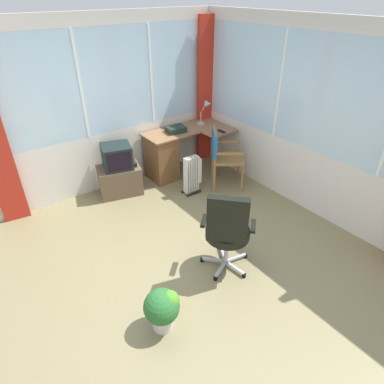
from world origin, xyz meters
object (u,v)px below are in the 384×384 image
(wooden_armchair, at_px, (220,151))
(potted_plant, at_px, (163,308))
(desk, at_px, (165,154))
(paper_tray, at_px, (176,129))
(office_chair, at_px, (227,229))
(desk_lamp, at_px, (206,108))
(tv_on_stand, at_px, (119,172))
(tv_remote, at_px, (222,131))
(space_heater, at_px, (193,175))

(wooden_armchair, xyz_separation_m, potted_plant, (-2.20, -1.73, -0.34))
(desk, distance_m, potted_plant, 3.00)
(paper_tray, height_order, office_chair, office_chair)
(paper_tray, xyz_separation_m, wooden_armchair, (0.33, -0.74, -0.20))
(desk_lamp, distance_m, paper_tray, 0.67)
(office_chair, xyz_separation_m, tv_on_stand, (-0.18, 2.27, -0.23))
(paper_tray, bearing_deg, office_chair, -111.45)
(wooden_armchair, xyz_separation_m, office_chair, (-1.21, -1.51, -0.02))
(desk, bearing_deg, tv_on_stand, -179.95)
(office_chair, bearing_deg, desk_lamp, 55.98)
(wooden_armchair, bearing_deg, paper_tray, 113.84)
(wooden_armchair, bearing_deg, desk, 125.48)
(tv_remote, height_order, potted_plant, tv_remote)
(space_heater, bearing_deg, potted_plant, -133.42)
(desk_lamp, relative_size, office_chair, 0.39)
(tv_remote, relative_size, potted_plant, 0.32)
(wooden_armchair, bearing_deg, desk_lamp, 67.52)
(potted_plant, bearing_deg, tv_on_stand, 72.17)
(tv_on_stand, relative_size, space_heater, 1.30)
(desk, bearing_deg, space_heater, -84.85)
(paper_tray, bearing_deg, potted_plant, -127.05)
(desk, relative_size, space_heater, 2.26)
(desk_lamp, bearing_deg, tv_remote, -94.55)
(tv_remote, bearing_deg, office_chair, -131.80)
(tv_remote, relative_size, wooden_armchair, 0.16)
(wooden_armchair, height_order, space_heater, wooden_armchair)
(tv_remote, bearing_deg, desk, 147.66)
(desk, relative_size, desk_lamp, 3.42)
(potted_plant, bearing_deg, wooden_armchair, 38.28)
(office_chair, distance_m, tv_on_stand, 2.29)
(desk_lamp, xyz_separation_m, office_chair, (-1.52, -2.25, -0.45))
(office_chair, distance_m, space_heater, 1.78)
(tv_remote, relative_size, tv_on_stand, 0.18)
(desk_lamp, xyz_separation_m, tv_remote, (-0.04, -0.45, -0.26))
(tv_on_stand, bearing_deg, office_chair, -85.41)
(desk, height_order, wooden_armchair, wooden_armchair)
(desk, relative_size, wooden_armchair, 1.46)
(desk_lamp, distance_m, space_heater, 1.26)
(tv_remote, bearing_deg, space_heater, -166.70)
(space_heater, bearing_deg, wooden_armchair, -9.55)
(desk, height_order, space_heater, desk)
(tv_remote, distance_m, office_chair, 2.34)
(paper_tray, bearing_deg, desk, 175.33)
(paper_tray, relative_size, office_chair, 0.28)
(tv_remote, distance_m, wooden_armchair, 0.43)
(desk_lamp, bearing_deg, tv_on_stand, 179.34)
(paper_tray, distance_m, potted_plant, 3.15)
(wooden_armchair, xyz_separation_m, space_heater, (-0.48, 0.08, -0.30))
(desk_lamp, bearing_deg, space_heater, -140.05)
(desk_lamp, height_order, potted_plant, desk_lamp)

